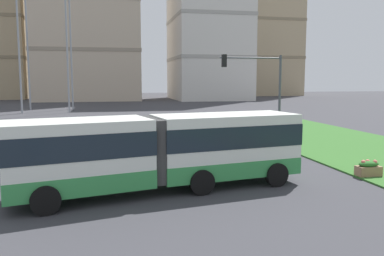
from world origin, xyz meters
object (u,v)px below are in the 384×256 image
at_px(articulated_bus, 162,150).
at_px(flower_planter_4, 368,168).
at_px(apartment_tower_centre, 208,1).
at_px(car_grey_wagon, 51,153).
at_px(apartment_tower_eastcentre, 262,5).
at_px(traffic_light_far_right, 260,84).

distance_m(articulated_bus, flower_planter_4, 9.62).
bearing_deg(apartment_tower_centre, articulated_bus, -105.54).
height_order(articulated_bus, flower_planter_4, articulated_bus).
height_order(articulated_bus, car_grey_wagon, articulated_bus).
xyz_separation_m(apartment_tower_centre, apartment_tower_eastcentre, (20.75, 20.24, 3.27)).
xyz_separation_m(flower_planter_4, apartment_tower_centre, (10.63, 72.31, 21.27)).
bearing_deg(apartment_tower_eastcentre, car_grey_wagon, -117.71).
xyz_separation_m(car_grey_wagon, apartment_tower_centre, (25.13, 67.10, 20.94)).
height_order(articulated_bus, apartment_tower_centre, apartment_tower_centre).
height_order(articulated_bus, apartment_tower_eastcentre, apartment_tower_eastcentre).
height_order(flower_planter_4, apartment_tower_centre, apartment_tower_centre).
bearing_deg(apartment_tower_eastcentre, apartment_tower_centre, -135.71).
height_order(articulated_bus, traffic_light_far_right, traffic_light_far_right).
height_order(flower_planter_4, traffic_light_far_right, traffic_light_far_right).
height_order(car_grey_wagon, flower_planter_4, car_grey_wagon).
bearing_deg(car_grey_wagon, traffic_light_far_right, 16.57).
relative_size(flower_planter_4, apartment_tower_centre, 0.03).
distance_m(apartment_tower_centre, apartment_tower_eastcentre, 29.18).
distance_m(flower_planter_4, traffic_light_far_right, 9.91).
bearing_deg(car_grey_wagon, flower_planter_4, -19.76).
distance_m(car_grey_wagon, apartment_tower_centre, 74.65).
relative_size(articulated_bus, flower_planter_4, 10.97).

